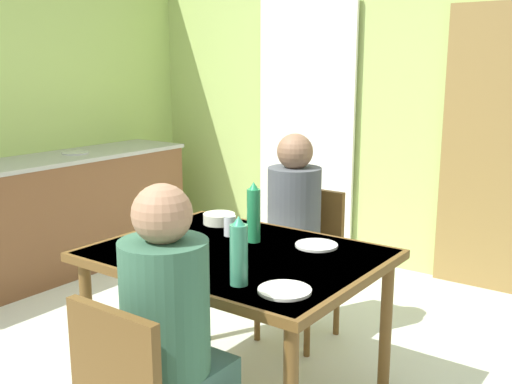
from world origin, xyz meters
TOP-DOWN VIEW (x-y plane):
  - ground_plane at (0.00, 0.00)m, footprint 5.95×5.95m
  - wall_back at (0.00, 2.26)m, footprint 4.78×0.10m
  - wall_left at (-2.29, 0.56)m, footprint 0.10×3.39m
  - door_wooden at (0.89, 2.18)m, footprint 0.80×0.05m
  - curtain_panel at (-0.66, 2.16)m, footprint 0.90×0.03m
  - kitchen_counter at (-1.96, 0.43)m, footprint 0.61×2.63m
  - dining_table at (0.33, -0.06)m, footprint 1.26×0.97m
  - chair_far_diner at (0.18, 0.77)m, footprint 0.40×0.40m
  - person_near_diner at (0.58, -0.76)m, footprint 0.30×0.37m
  - person_far_diner at (0.18, 0.64)m, footprint 0.30×0.37m
  - water_bottle_green_near at (0.30, 0.10)m, footprint 0.06×0.06m
  - water_bottle_green_far at (0.59, -0.39)m, footprint 0.07×0.07m
  - serving_bowl_center at (-0.04, 0.26)m, footprint 0.17×0.17m
  - dinner_plate_near_left at (0.77, -0.35)m, footprint 0.20×0.20m
  - dinner_plate_near_right at (0.58, 0.21)m, footprint 0.20×0.20m
  - drinking_glass_by_near_diner at (0.15, 0.12)m, footprint 0.06×0.06m
  - drinking_glass_by_far_diner at (0.07, -0.47)m, footprint 0.06×0.06m
  - cutlery_knife_near at (-0.12, -0.13)m, footprint 0.12×0.12m
  - cutlery_fork_near at (0.39, -0.43)m, footprint 0.15×0.03m

SIDE VIEW (x-z plane):
  - ground_plane at x=0.00m, z-range 0.00..0.00m
  - kitchen_counter at x=-1.96m, z-range 0.00..0.91m
  - chair_far_diner at x=0.18m, z-range 0.06..0.93m
  - dining_table at x=0.33m, z-range 0.30..1.06m
  - cutlery_knife_near at x=-0.12m, z-range 0.76..0.76m
  - cutlery_fork_near at x=0.39m, z-range 0.76..0.76m
  - dinner_plate_near_left at x=0.77m, z-range 0.76..0.77m
  - dinner_plate_near_right at x=0.58m, z-range 0.76..0.77m
  - person_near_diner at x=0.58m, z-range 0.40..1.17m
  - person_far_diner at x=0.18m, z-range 0.40..1.17m
  - serving_bowl_center at x=-0.04m, z-range 0.76..0.81m
  - drinking_glass_by_near_diner at x=0.15m, z-range 0.76..0.86m
  - drinking_glass_by_far_diner at x=0.07m, z-range 0.76..0.86m
  - water_bottle_green_far at x=0.59m, z-range 0.75..1.02m
  - water_bottle_green_near at x=0.30m, z-range 0.75..1.04m
  - door_wooden at x=0.89m, z-range 0.00..2.00m
  - curtain_panel at x=-0.66m, z-range 0.00..2.11m
  - wall_back at x=0.00m, z-range 0.00..2.51m
  - wall_left at x=-2.29m, z-range 0.00..2.51m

